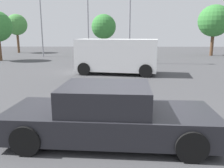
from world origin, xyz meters
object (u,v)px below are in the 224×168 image
light_post_near (130,3)px  light_post_mid (40,9)px  light_post_far (88,10)px  dog (68,97)px  sedan_foreground (109,115)px  van_white (117,55)px

light_post_near → light_post_mid: light_post_mid is taller
light_post_mid → light_post_far: bearing=-28.5°
dog → light_post_far: size_ratio=0.09×
sedan_foreground → light_post_far: size_ratio=0.70×
light_post_mid → van_white: bearing=-53.3°
light_post_near → light_post_mid: size_ratio=0.95×
light_post_far → dog: bearing=-86.1°
sedan_foreground → dog: bearing=121.7°
van_white → light_post_near: light_post_near is taller
van_white → light_post_mid: bearing=136.5°
sedan_foreground → van_white: bearing=92.0°
sedan_foreground → dog: (-1.58, 2.91, -0.38)m
dog → light_post_mid: light_post_mid is taller
light_post_mid → light_post_far: size_ratio=1.11×
light_post_far → light_post_near: bearing=-36.1°
sedan_foreground → light_post_near: light_post_near is taller
van_white → light_post_near: 6.44m
light_post_near → dog: bearing=-103.6°
dog → light_post_near: (2.78, 11.46, 4.59)m
dog → light_post_far: bearing=-4.7°
light_post_far → light_post_mid: bearing=151.5°
dog → van_white: size_ratio=0.13×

